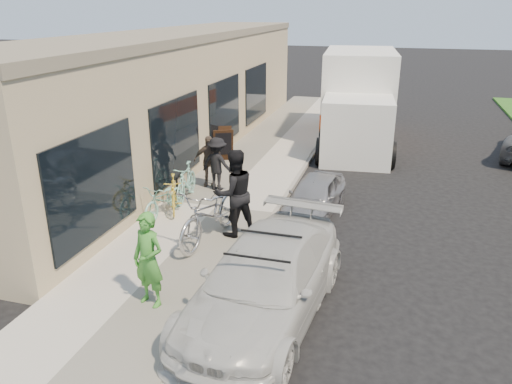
# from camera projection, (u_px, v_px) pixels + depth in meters

# --- Properties ---
(ground) EXTENTS (120.00, 120.00, 0.00)m
(ground) POSITION_uv_depth(u_px,v_px,m) (259.00, 279.00, 9.79)
(ground) COLOR black
(ground) RESTS_ON ground
(sidewalk) EXTENTS (3.00, 34.00, 0.15)m
(sidewalk) POSITION_uv_depth(u_px,v_px,m) (216.00, 209.00, 12.98)
(sidewalk) COLOR #B7B1A5
(sidewalk) RESTS_ON ground
(curb) EXTENTS (0.12, 34.00, 0.13)m
(curb) POSITION_uv_depth(u_px,v_px,m) (274.00, 216.00, 12.58)
(curb) COLOR gray
(curb) RESTS_ON ground
(storefront) EXTENTS (3.60, 20.00, 4.22)m
(storefront) POSITION_uv_depth(u_px,v_px,m) (177.00, 94.00, 17.58)
(storefront) COLOR tan
(storefront) RESTS_ON ground
(bike_rack) EXTENTS (0.13, 0.55, 0.77)m
(bike_rack) POSITION_uv_depth(u_px,v_px,m) (180.00, 186.00, 13.04)
(bike_rack) COLOR black
(bike_rack) RESTS_ON sidewalk
(sandwich_board) EXTENTS (0.87, 0.87, 1.08)m
(sandwich_board) POSITION_uv_depth(u_px,v_px,m) (223.00, 144.00, 16.67)
(sandwich_board) COLOR black
(sandwich_board) RESTS_ON sidewalk
(sedan_white) EXTENTS (2.36, 4.86, 1.40)m
(sedan_white) POSITION_uv_depth(u_px,v_px,m) (265.00, 282.00, 8.39)
(sedan_white) COLOR beige
(sedan_white) RESTS_ON ground
(sedan_silver) EXTENTS (1.46, 3.01, 0.99)m
(sedan_silver) POSITION_uv_depth(u_px,v_px,m) (315.00, 196.00, 12.71)
(sedan_silver) COLOR #939397
(sedan_silver) RESTS_ON ground
(moving_truck) EXTENTS (3.19, 7.16, 3.43)m
(moving_truck) POSITION_uv_depth(u_px,v_px,m) (358.00, 103.00, 19.20)
(moving_truck) COLOR white
(moving_truck) RESTS_ON ground
(tandem_bike) EXTENTS (1.21, 2.52, 1.27)m
(tandem_bike) POSITION_uv_depth(u_px,v_px,m) (211.00, 213.00, 10.87)
(tandem_bike) COLOR #BBBBBE
(tandem_bike) RESTS_ON sidewalk
(woman_rider) EXTENTS (0.71, 0.56, 1.70)m
(woman_rider) POSITION_uv_depth(u_px,v_px,m) (148.00, 260.00, 8.44)
(woman_rider) COLOR #3F8E2F
(woman_rider) RESTS_ON sidewalk
(man_standing) EXTENTS (1.22, 1.21, 1.99)m
(man_standing) POSITION_uv_depth(u_px,v_px,m) (234.00, 193.00, 11.04)
(man_standing) COLOR black
(man_standing) RESTS_ON sidewalk
(cruiser_bike_a) EXTENTS (0.63, 1.66, 0.97)m
(cruiser_bike_a) POSITION_uv_depth(u_px,v_px,m) (186.00, 182.00, 13.28)
(cruiser_bike_a) COLOR #85C7B6
(cruiser_bike_a) RESTS_ON sidewalk
(cruiser_bike_b) EXTENTS (0.78, 1.68, 0.85)m
(cruiser_bike_b) POSITION_uv_depth(u_px,v_px,m) (164.00, 199.00, 12.24)
(cruiser_bike_b) COLOR #85C7B6
(cruiser_bike_b) RESTS_ON sidewalk
(cruiser_bike_c) EXTENTS (0.98, 1.53, 0.89)m
(cruiser_bike_c) POSITION_uv_depth(u_px,v_px,m) (174.00, 194.00, 12.53)
(cruiser_bike_c) COLOR gold
(cruiser_bike_c) RESTS_ON sidewalk
(bystander_a) EXTENTS (1.07, 0.76, 1.51)m
(bystander_a) POSITION_uv_depth(u_px,v_px,m) (217.00, 164.00, 13.87)
(bystander_a) COLOR black
(bystander_a) RESTS_ON sidewalk
(bystander_b) EXTENTS (0.91, 0.51, 1.47)m
(bystander_b) POSITION_uv_depth(u_px,v_px,m) (209.00, 161.00, 14.21)
(bystander_b) COLOR brown
(bystander_b) RESTS_ON sidewalk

